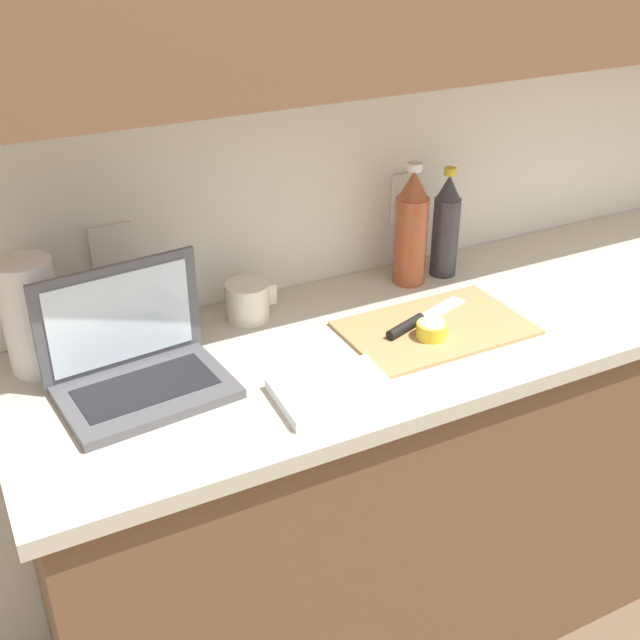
{
  "coord_description": "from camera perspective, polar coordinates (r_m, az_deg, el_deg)",
  "views": [
    {
      "loc": [
        -1.0,
        -1.28,
        1.77
      ],
      "look_at": [
        -0.34,
        -0.01,
        0.98
      ],
      "focal_mm": 45.0,
      "sensor_mm": 36.0,
      "label": 1
    }
  ],
  "objects": [
    {
      "name": "paper_towel_roll",
      "position": [
        1.67,
        -19.84,
        0.29
      ],
      "size": [
        0.11,
        0.11,
        0.24
      ],
      "color": "white",
      "rests_on": "counter_unit"
    },
    {
      "name": "ground_plane",
      "position": [
        2.4,
        7.5,
        -18.99
      ],
      "size": [
        12.0,
        12.0,
        0.0
      ],
      "primitive_type": "plane",
      "color": "brown",
      "rests_on": "ground"
    },
    {
      "name": "cutting_board",
      "position": [
        1.78,
        8.21,
        -0.56
      ],
      "size": [
        0.4,
        0.25,
        0.01
      ],
      "primitive_type": "cube",
      "color": "tan",
      "rests_on": "counter_unit"
    },
    {
      "name": "counter_unit",
      "position": [
        2.09,
        8.74,
        -10.13
      ],
      "size": [
        1.99,
        0.59,
        0.9
      ],
      "color": "brown",
      "rests_on": "ground_plane"
    },
    {
      "name": "measuring_cup",
      "position": [
        1.79,
        -5.16,
        1.36
      ],
      "size": [
        0.12,
        0.1,
        0.09
      ],
      "color": "silver",
      "rests_on": "counter_unit"
    },
    {
      "name": "lemon_half_cut",
      "position": [
        1.72,
        7.95,
        -0.71
      ],
      "size": [
        0.07,
        0.07,
        0.03
      ],
      "color": "yellow",
      "rests_on": "cutting_board"
    },
    {
      "name": "bottle_oil_tall",
      "position": [
        1.93,
        6.5,
        6.44
      ],
      "size": [
        0.08,
        0.08,
        0.3
      ],
      "color": "#A34C2D",
      "rests_on": "counter_unit"
    },
    {
      "name": "dish_towel",
      "position": [
        1.53,
        0.97,
        -5.11
      ],
      "size": [
        0.23,
        0.17,
        0.02
      ],
      "primitive_type": "cube",
      "rotation": [
        0.0,
        0.0,
        -0.06
      ],
      "color": "white",
      "rests_on": "counter_unit"
    },
    {
      "name": "bottle_green_soda",
      "position": [
        1.99,
        8.94,
        6.57
      ],
      "size": [
        0.07,
        0.07,
        0.27
      ],
      "color": "#333338",
      "rests_on": "counter_unit"
    },
    {
      "name": "knife",
      "position": [
        1.77,
        6.7,
        -0.17
      ],
      "size": [
        0.25,
        0.12,
        0.02
      ],
      "rotation": [
        0.0,
        0.0,
        0.35
      ],
      "color": "silver",
      "rests_on": "cutting_board"
    },
    {
      "name": "laptop",
      "position": [
        1.58,
        -12.99,
        -2.87
      ],
      "size": [
        0.34,
        0.25,
        0.23
      ],
      "rotation": [
        0.0,
        0.0,
        0.1
      ],
      "color": "#515156",
      "rests_on": "counter_unit"
    }
  ]
}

